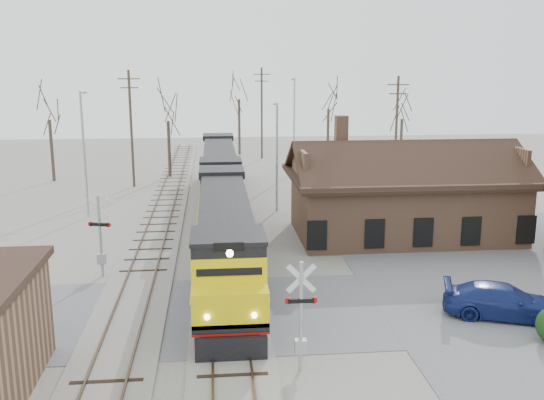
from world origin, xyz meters
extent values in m
plane|color=gray|center=(0.00, 0.00, 0.00)|extent=(140.00, 140.00, 0.00)
cube|color=#5A5A5F|center=(0.00, 0.00, 0.01)|extent=(60.00, 9.00, 0.03)
cube|color=gray|center=(0.00, 15.00, 0.06)|extent=(3.40, 90.00, 0.12)
cube|color=#473323|center=(-0.72, 15.00, 0.17)|extent=(0.08, 90.00, 0.14)
cube|color=#473323|center=(0.72, 15.00, 0.17)|extent=(0.08, 90.00, 0.14)
cube|color=gray|center=(-4.50, 15.00, 0.06)|extent=(3.40, 90.00, 0.12)
cube|color=#473323|center=(-5.22, 15.00, 0.17)|extent=(0.08, 90.00, 0.14)
cube|color=#473323|center=(-3.78, 15.00, 0.17)|extent=(0.08, 90.00, 0.14)
cube|color=#8B6247|center=(12.00, 12.00, 2.00)|extent=(14.00, 8.00, 4.00)
cube|color=black|center=(12.00, 12.00, 4.10)|extent=(15.20, 9.20, 0.30)
cube|color=black|center=(12.00, 9.70, 5.10)|extent=(15.00, 4.71, 2.66)
cube|color=black|center=(12.00, 14.30, 5.10)|extent=(15.00, 4.71, 2.66)
cube|color=#8B6247|center=(8.00, 13.50, 6.80)|extent=(0.80, 0.80, 2.20)
cube|color=black|center=(0.00, -1.24, 0.55)|extent=(2.48, 3.97, 0.99)
cube|color=black|center=(0.00, 11.65, 0.55)|extent=(2.48, 3.97, 0.99)
cube|color=black|center=(0.00, 5.21, 1.34)|extent=(2.97, 19.83, 0.35)
cube|color=maroon|center=(0.00, 5.21, 1.12)|extent=(2.99, 19.83, 0.12)
cube|color=black|center=(0.00, 6.45, 2.88)|extent=(2.58, 14.38, 2.78)
cube|color=black|center=(0.00, -2.13, 2.88)|extent=(2.97, 2.78, 2.78)
cube|color=yellow|center=(0.00, -3.81, 2.03)|extent=(2.97, 1.78, 1.39)
cube|color=black|center=(0.00, -4.81, 0.55)|extent=(2.78, 0.25, 0.99)
cylinder|color=#FFF2CC|center=(0.00, -4.73, 4.36)|extent=(0.28, 0.10, 0.28)
cube|color=black|center=(0.00, 19.10, 0.55)|extent=(2.48, 3.97, 0.99)
cube|color=black|center=(0.00, 31.98, 0.55)|extent=(2.48, 3.97, 0.99)
cube|color=black|center=(0.00, 25.54, 1.34)|extent=(2.97, 19.83, 0.35)
cube|color=maroon|center=(0.00, 25.54, 1.12)|extent=(2.99, 19.83, 0.12)
cube|color=black|center=(0.00, 26.78, 2.88)|extent=(2.58, 14.38, 2.78)
cube|color=black|center=(0.00, 18.20, 2.88)|extent=(2.97, 2.78, 2.78)
cube|color=black|center=(0.00, 16.52, 2.03)|extent=(2.97, 1.78, 1.39)
cube|color=black|center=(0.00, 15.52, 0.55)|extent=(2.78, 0.25, 0.99)
cylinder|color=#A5A8AD|center=(2.55, -5.61, 2.12)|extent=(0.15, 0.15, 4.25)
cube|color=silver|center=(2.55, -5.61, 3.61)|extent=(1.11, 0.07, 1.11)
cube|color=silver|center=(2.55, -5.61, 3.61)|extent=(1.11, 0.07, 1.11)
cube|color=black|center=(2.55, -5.61, 2.76)|extent=(0.96, 0.17, 0.16)
cylinder|color=#B20C0C|center=(2.07, -5.60, 2.76)|extent=(0.26, 0.09, 0.25)
cylinder|color=#B20C0C|center=(3.03, -5.62, 2.76)|extent=(0.26, 0.09, 0.25)
cube|color=#A5A8AD|center=(2.55, -5.61, 0.96)|extent=(0.42, 0.32, 0.53)
cylinder|color=#A5A8AD|center=(-6.62, 5.61, 2.24)|extent=(0.16, 0.16, 4.47)
cube|color=silver|center=(-6.62, 5.61, 3.80)|extent=(1.14, 0.34, 1.17)
cube|color=silver|center=(-6.62, 5.61, 3.80)|extent=(1.14, 0.34, 1.17)
cube|color=black|center=(-6.62, 5.61, 2.91)|extent=(1.01, 0.40, 0.17)
cylinder|color=#B20C0C|center=(-6.13, 5.48, 2.91)|extent=(0.28, 0.15, 0.27)
cylinder|color=#B20C0C|center=(-7.10, 5.74, 2.91)|extent=(0.28, 0.15, 0.27)
cube|color=#A5A8AD|center=(-6.62, 5.61, 1.01)|extent=(0.45, 0.34, 0.56)
imported|color=navy|center=(12.37, -1.69, 0.77)|extent=(5.69, 3.74, 1.53)
cylinder|color=#A5A8AD|center=(-9.96, 19.08, 4.67)|extent=(0.18, 0.18, 9.35)
cylinder|color=#A5A8AD|center=(-9.96, 19.98, 9.25)|extent=(0.12, 1.80, 0.12)
cube|color=#A5A8AD|center=(-9.96, 20.78, 9.15)|extent=(0.25, 0.50, 0.12)
cylinder|color=#A5A8AD|center=(4.36, 19.76, 4.19)|extent=(0.18, 0.18, 8.38)
cylinder|color=#A5A8AD|center=(4.36, 20.66, 8.28)|extent=(0.12, 1.80, 0.12)
cube|color=#A5A8AD|center=(4.36, 21.46, 8.18)|extent=(0.25, 0.50, 0.12)
cylinder|color=#A5A8AD|center=(8.02, 37.05, 4.94)|extent=(0.18, 0.18, 9.87)
cylinder|color=#A5A8AD|center=(8.02, 37.95, 9.77)|extent=(0.12, 1.80, 0.12)
cube|color=#A5A8AD|center=(8.02, 38.75, 9.67)|extent=(0.25, 0.50, 0.12)
cylinder|color=#382D23|center=(-7.98, 30.68, 5.38)|extent=(0.24, 0.24, 10.76)
cube|color=#382D23|center=(-7.98, 30.68, 9.96)|extent=(2.00, 0.10, 0.10)
cube|color=#382D23|center=(-7.98, 30.68, 9.16)|extent=(1.60, 0.10, 0.10)
cylinder|color=#382D23|center=(5.44, 47.21, 5.45)|extent=(0.24, 0.24, 10.91)
cube|color=#382D23|center=(5.44, 47.21, 10.11)|extent=(2.00, 0.10, 0.10)
cube|color=#382D23|center=(5.44, 47.21, 9.31)|extent=(1.60, 0.10, 0.10)
cylinder|color=#382D23|center=(16.25, 28.00, 5.12)|extent=(0.24, 0.24, 10.24)
cube|color=#382D23|center=(16.25, 28.00, 9.44)|extent=(2.00, 0.10, 0.10)
cube|color=#382D23|center=(16.25, 28.00, 8.64)|extent=(1.60, 0.10, 0.10)
cylinder|color=#382D23|center=(-16.21, 34.41, 3.01)|extent=(0.32, 0.32, 6.02)
cylinder|color=#382D23|center=(-4.92, 35.07, 2.87)|extent=(0.32, 0.32, 5.73)
cylinder|color=#382D23|center=(2.87, 50.97, 3.49)|extent=(0.32, 0.32, 6.99)
cylinder|color=#382D23|center=(12.76, 42.84, 3.14)|extent=(0.32, 0.32, 6.29)
cylinder|color=#382D23|center=(20.16, 38.70, 2.70)|extent=(0.32, 0.32, 5.41)
camera|label=1|loc=(-0.54, -26.17, 11.16)|focal=40.00mm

